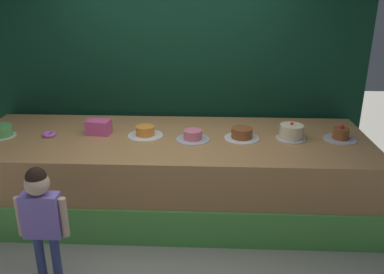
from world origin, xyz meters
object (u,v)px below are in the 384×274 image
Objects in this scene: pink_box at (99,127)px; cake_center_left at (193,136)px; cake_far_left at (0,131)px; cake_far_right at (341,135)px; child_figure at (41,212)px; cake_left at (145,132)px; donut at (49,134)px; cake_center_right at (242,134)px; cake_right at (291,132)px.

cake_center_left is at bearing -7.26° from pink_box.
cake_far_right is (3.42, 0.06, -0.00)m from cake_far_left.
child_figure is 1.40m from cake_left.
cake_left is 1.11× the size of cake_far_right.
cake_far_left is at bearing -176.78° from donut.
cake_far_left reaches higher than cake_center_right.
child_figure reaches higher than cake_far_right.
pink_box is 0.68× the size of cake_center_right.
donut is at bearing 178.72° from cake_center_left.
child_figure is 2.84m from cake_far_right.
cake_left is (1.46, 0.08, -0.01)m from cake_far_left.
child_figure reaches higher than pink_box.
cake_left is at bearing 179.47° from cake_far_right.
cake_center_right reaches higher than cake_center_left.
pink_box is 0.82× the size of cake_far_left.
pink_box is at bearing 177.28° from cake_center_right.
cake_right reaches higher than cake_center_left.
cake_far_left is 0.98× the size of cake_right.
pink_box is 0.66× the size of cake_left.
cake_center_left is 1.12× the size of cake_right.
cake_center_left is (1.46, -0.03, 0.02)m from donut.
cake_center_left is 0.49m from cake_center_right.
donut is 0.39× the size of cake_left.
cake_left is at bearing 179.13° from cake_right.
cake_far_left is 0.87× the size of cake_center_left.
cake_right is at bearing 0.76° from donut.
cake_far_left reaches higher than cake_center_left.
pink_box reaches higher than cake_left.
child_figure is 4.29× the size of pink_box.
donut is at bearing -179.35° from cake_center_right.
cake_left reaches higher than donut.
cake_far_right reaches higher than pink_box.
cake_far_left is (-0.98, -0.12, -0.02)m from pink_box.
cake_right is (1.95, -0.06, -0.00)m from pink_box.
donut is 0.49m from cake_far_left.
cake_right reaches higher than cake_center_right.
cake_right is (1.46, -0.02, 0.03)m from cake_left.
cake_center_right reaches higher than donut.
cake_center_right is (1.57, 1.22, 0.20)m from child_figure.
cake_left is at bearing 3.19° from donut.
child_figure is 3.07× the size of cake_center_left.
child_figure is 1.47m from cake_far_left.
cake_center_right is at bearing -179.16° from cake_far_right.
cake_left reaches higher than cake_center_left.
donut is at bearing -179.24° from cake_right.
cake_far_right is (0.49, 0.00, -0.02)m from cake_right.
cake_right is (2.93, 0.06, 0.02)m from cake_far_left.
child_figure is 3.51× the size of cake_far_left.
cake_left is at bearing 3.20° from cake_far_left.
donut is (-0.49, -0.09, -0.05)m from pink_box.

